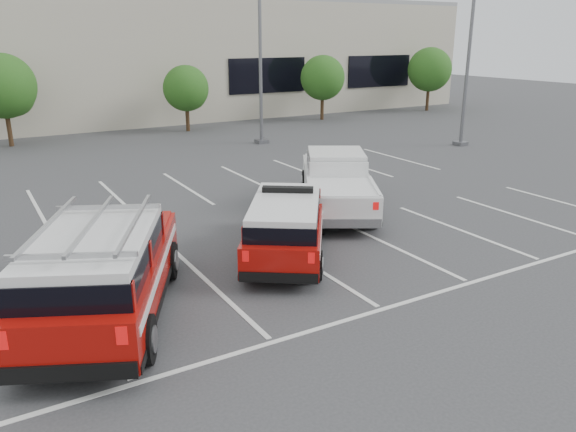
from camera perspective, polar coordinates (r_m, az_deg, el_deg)
name	(u,v)px	position (r m, az deg, el deg)	size (l,w,h in m)	color
ground	(311,265)	(14.52, 2.36, -5.03)	(120.00, 120.00, 0.00)	#353537
stall_markings	(236,218)	(18.22, -5.29, -0.25)	(23.00, 15.00, 0.01)	silver
convention_building	(69,50)	(43.75, -21.37, 15.45)	(60.00, 16.99, 13.20)	#B4AB98
tree_mid_left	(5,88)	(33.46, -26.82, 11.51)	(3.37, 3.37, 4.85)	#3F2B19
tree_mid_right	(187,90)	(35.64, -10.21, 12.50)	(2.77, 2.77, 3.99)	#3F2B19
tree_right	(323,79)	(40.20, 3.61, 13.69)	(3.07, 3.07, 4.42)	#3F2B19
tree_far_right	(430,71)	(46.49, 14.23, 14.09)	(3.37, 3.37, 4.85)	#3F2B19
light_pole_mid	(260,45)	(30.75, -2.85, 16.96)	(0.90, 0.60, 10.24)	#59595E
light_pole_right	(470,45)	(31.51, 17.97, 16.17)	(0.90, 0.60, 10.24)	#59595E
fire_chief_suv	(287,229)	(14.92, -0.14, -1.37)	(4.41, 5.23, 1.79)	#960B07
white_pickup	(337,187)	(19.13, 4.96, 2.96)	(4.91, 6.36, 1.88)	silver
ladder_suv	(104,278)	(12.12, -18.18, -6.02)	(4.57, 6.24, 2.30)	#960B07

